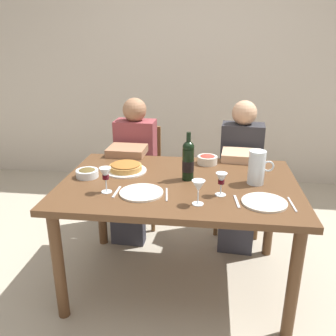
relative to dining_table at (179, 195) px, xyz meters
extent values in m
plane|color=#B2A893|center=(0.00, 0.00, -0.67)|extent=(8.00, 8.00, 0.00)
cube|color=beige|center=(0.00, 2.04, 0.73)|extent=(8.00, 0.10, 2.80)
cube|color=brown|center=(0.00, 0.00, 0.07)|extent=(1.50, 1.00, 0.04)
cylinder|color=brown|center=(-0.67, -0.42, -0.31)|extent=(0.07, 0.07, 0.72)
cylinder|color=brown|center=(0.67, -0.42, -0.31)|extent=(0.07, 0.07, 0.72)
cylinder|color=brown|center=(-0.67, 0.42, -0.31)|extent=(0.07, 0.07, 0.72)
cylinder|color=brown|center=(0.67, 0.42, -0.31)|extent=(0.07, 0.07, 0.72)
cylinder|color=black|center=(0.05, 0.05, 0.20)|extent=(0.07, 0.07, 0.21)
sphere|color=black|center=(0.05, 0.05, 0.31)|extent=(0.07, 0.07, 0.07)
cylinder|color=black|center=(0.05, 0.05, 0.36)|extent=(0.03, 0.03, 0.09)
cylinder|color=black|center=(0.05, 0.05, 0.18)|extent=(0.08, 0.08, 0.07)
cylinder|color=silver|center=(0.48, 0.03, 0.20)|extent=(0.10, 0.10, 0.21)
cylinder|color=silver|center=(0.48, 0.03, 0.16)|extent=(0.10, 0.10, 0.13)
torus|color=silver|center=(0.55, 0.03, 0.21)|extent=(0.07, 0.01, 0.07)
cylinder|color=white|center=(-0.38, 0.14, 0.10)|extent=(0.28, 0.28, 0.01)
cylinder|color=#C18E47|center=(-0.38, 0.14, 0.12)|extent=(0.22, 0.22, 0.03)
ellipsoid|color=#9E6028|center=(-0.38, 0.14, 0.14)|extent=(0.20, 0.20, 0.02)
cylinder|color=silver|center=(0.17, 0.37, 0.12)|extent=(0.14, 0.14, 0.06)
ellipsoid|color=#B2382D|center=(0.17, 0.37, 0.14)|extent=(0.12, 0.12, 0.04)
cylinder|color=silver|center=(-0.61, 0.01, 0.12)|extent=(0.15, 0.15, 0.05)
ellipsoid|color=brown|center=(-0.61, 0.01, 0.13)|extent=(0.12, 0.12, 0.03)
cylinder|color=silver|center=(0.26, -0.17, 0.09)|extent=(0.06, 0.06, 0.00)
cylinder|color=silver|center=(0.26, -0.17, 0.13)|extent=(0.01, 0.01, 0.06)
cone|color=silver|center=(0.26, -0.17, 0.20)|extent=(0.07, 0.07, 0.07)
cylinder|color=#470A14|center=(0.26, -0.17, 0.18)|extent=(0.04, 0.04, 0.02)
cylinder|color=silver|center=(0.13, -0.31, 0.09)|extent=(0.06, 0.06, 0.00)
cylinder|color=silver|center=(0.13, -0.31, 0.13)|extent=(0.01, 0.01, 0.07)
cone|color=silver|center=(0.13, -0.31, 0.20)|extent=(0.07, 0.07, 0.07)
cylinder|color=silver|center=(-0.41, -0.22, 0.09)|extent=(0.06, 0.06, 0.00)
cylinder|color=silver|center=(-0.41, -0.22, 0.13)|extent=(0.01, 0.01, 0.08)
cone|color=silver|center=(-0.41, -0.22, 0.21)|extent=(0.07, 0.07, 0.07)
cylinder|color=#470A14|center=(-0.41, -0.22, 0.19)|extent=(0.04, 0.04, 0.03)
cylinder|color=silver|center=(0.50, -0.26, 0.10)|extent=(0.25, 0.25, 0.01)
cylinder|color=silver|center=(-0.20, -0.21, 0.10)|extent=(0.26, 0.26, 0.01)
cube|color=silver|center=(0.35, -0.26, 0.09)|extent=(0.03, 0.16, 0.00)
cube|color=silver|center=(0.65, -0.26, 0.09)|extent=(0.02, 0.18, 0.00)
cube|color=silver|center=(-0.05, -0.21, 0.09)|extent=(0.03, 0.18, 0.00)
cube|color=silver|center=(-0.35, -0.21, 0.09)|extent=(0.02, 0.16, 0.00)
cube|color=brown|center=(-0.45, 0.83, -0.21)|extent=(0.41, 0.41, 0.02)
cube|color=brown|center=(-0.44, 1.02, 0.00)|extent=(0.36, 0.04, 0.40)
cylinder|color=brown|center=(-0.63, 0.67, -0.44)|extent=(0.04, 0.04, 0.45)
cylinder|color=brown|center=(-0.29, 0.66, -0.44)|extent=(0.04, 0.04, 0.45)
cylinder|color=brown|center=(-0.61, 1.01, -0.44)|extent=(0.04, 0.04, 0.45)
cylinder|color=brown|center=(-0.27, 1.00, -0.44)|extent=(0.04, 0.04, 0.45)
cube|color=#8E3D42|center=(-0.45, 0.79, 0.05)|extent=(0.35, 0.21, 0.50)
sphere|color=#9E7051|center=(-0.45, 0.79, 0.39)|extent=(0.20, 0.20, 0.20)
cube|color=#33333D|center=(-0.46, 0.60, -0.20)|extent=(0.32, 0.39, 0.14)
cube|color=#33333D|center=(-0.46, 0.45, -0.47)|extent=(0.28, 0.13, 0.40)
cube|color=#9E7051|center=(-0.46, 0.51, 0.12)|extent=(0.30, 0.25, 0.06)
cube|color=brown|center=(0.45, 0.81, -0.21)|extent=(0.43, 0.43, 0.02)
cube|color=brown|center=(0.47, 1.00, 0.00)|extent=(0.36, 0.06, 0.40)
cylinder|color=brown|center=(0.27, 0.66, -0.44)|extent=(0.04, 0.04, 0.45)
cylinder|color=brown|center=(0.60, 0.63, -0.44)|extent=(0.04, 0.04, 0.45)
cylinder|color=brown|center=(0.30, 1.00, -0.44)|extent=(0.04, 0.04, 0.45)
cylinder|color=brown|center=(0.63, 0.97, -0.44)|extent=(0.04, 0.04, 0.45)
cube|color=#2D2D33|center=(0.45, 0.77, 0.05)|extent=(0.36, 0.23, 0.50)
sphere|color=tan|center=(0.45, 0.77, 0.39)|extent=(0.20, 0.20, 0.20)
cube|color=#33333D|center=(0.43, 0.58, -0.20)|extent=(0.34, 0.41, 0.14)
cube|color=#33333D|center=(0.42, 0.44, -0.47)|extent=(0.28, 0.14, 0.40)
cube|color=tan|center=(0.43, 0.50, 0.12)|extent=(0.31, 0.26, 0.06)
camera|label=1|loc=(0.18, -2.08, 0.95)|focal=37.71mm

